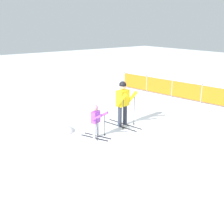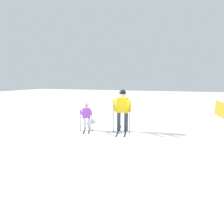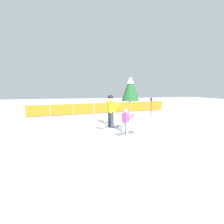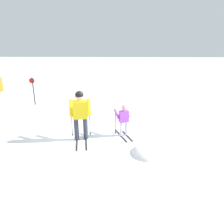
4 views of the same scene
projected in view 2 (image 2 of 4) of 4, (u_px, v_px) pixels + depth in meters
name	position (u px, v px, depth m)	size (l,w,h in m)	color
ground_plane	(127.00, 133.00, 7.31)	(60.00, 60.00, 0.00)	white
skier_adult	(122.00, 107.00, 7.42)	(1.74, 0.82, 1.81)	black
skier_child	(86.00, 114.00, 7.63)	(1.16, 0.71, 1.21)	black
snow_mound	(86.00, 122.00, 9.21)	(1.03, 0.88, 0.41)	white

